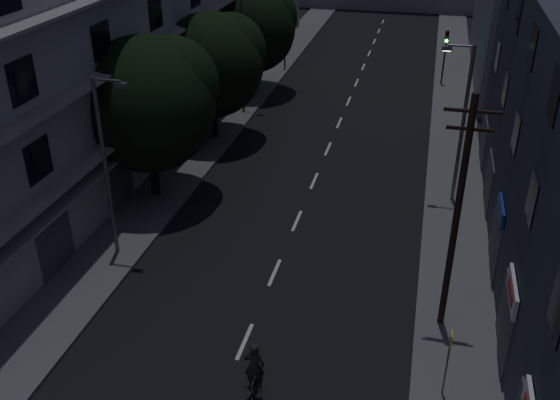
% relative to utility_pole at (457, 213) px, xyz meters
% --- Properties ---
extents(ground, '(160.00, 160.00, 0.00)m').
position_rel_utility_pole_xyz_m(ground, '(-6.93, 15.86, -4.87)').
color(ground, black).
rests_on(ground, ground).
extents(sidewalk_left, '(3.00, 90.00, 0.15)m').
position_rel_utility_pole_xyz_m(sidewalk_left, '(-14.43, 15.86, -4.79)').
color(sidewalk_left, '#565659').
rests_on(sidewalk_left, ground).
extents(sidewalk_right, '(3.00, 90.00, 0.15)m').
position_rel_utility_pole_xyz_m(sidewalk_right, '(0.57, 15.86, -4.79)').
color(sidewalk_right, '#565659').
rests_on(sidewalk_right, ground).
extents(lane_markings, '(0.15, 60.50, 0.01)m').
position_rel_utility_pole_xyz_m(lane_markings, '(-6.93, 22.11, -4.86)').
color(lane_markings, beige).
rests_on(lane_markings, ground).
extents(building_left, '(7.00, 36.00, 14.00)m').
position_rel_utility_pole_xyz_m(building_left, '(-18.91, 8.86, 2.13)').
color(building_left, '#9D9D99').
rests_on(building_left, ground).
extents(tree_near, '(6.71, 6.71, 8.28)m').
position_rel_utility_pole_xyz_m(tree_near, '(-14.57, 7.20, 0.46)').
color(tree_near, black).
rests_on(tree_near, sidewalk_left).
extents(tree_mid, '(6.30, 6.30, 7.75)m').
position_rel_utility_pole_xyz_m(tree_mid, '(-14.12, 15.34, 0.12)').
color(tree_mid, black).
rests_on(tree_mid, sidewalk_left).
extents(tree_far, '(6.25, 6.25, 7.73)m').
position_rel_utility_pole_xyz_m(tree_far, '(-14.21, 24.77, 0.13)').
color(tree_far, black).
rests_on(tree_far, sidewalk_left).
extents(traffic_signal_far_right, '(0.28, 0.37, 4.10)m').
position_rel_utility_pole_xyz_m(traffic_signal_far_right, '(-0.37, 29.76, -1.77)').
color(traffic_signal_far_right, black).
rests_on(traffic_signal_far_right, sidewalk_right).
extents(traffic_signal_far_left, '(0.28, 0.37, 4.10)m').
position_rel_utility_pole_xyz_m(traffic_signal_far_left, '(-13.38, 31.20, -1.77)').
color(traffic_signal_far_left, black).
rests_on(traffic_signal_far_left, sidewalk_left).
extents(street_lamp_left_near, '(1.51, 0.25, 8.00)m').
position_rel_utility_pole_xyz_m(street_lamp_left_near, '(-14.00, 1.66, -0.27)').
color(street_lamp_left_near, slate).
rests_on(street_lamp_left_near, sidewalk_left).
extents(street_lamp_right, '(1.51, 0.25, 8.00)m').
position_rel_utility_pole_xyz_m(street_lamp_right, '(0.32, 10.17, -0.27)').
color(street_lamp_right, slate).
rests_on(street_lamp_right, sidewalk_right).
extents(street_lamp_left_far, '(1.51, 0.25, 8.00)m').
position_rel_utility_pole_xyz_m(street_lamp_left_far, '(-13.83, 21.03, -0.27)').
color(street_lamp_left_far, '#5A5D62').
rests_on(street_lamp_left_far, sidewalk_left).
extents(utility_pole, '(1.80, 0.24, 9.00)m').
position_rel_utility_pole_xyz_m(utility_pole, '(0.00, 0.00, 0.00)').
color(utility_pole, black).
rests_on(utility_pole, sidewalk_right).
extents(bus_stop_sign, '(0.06, 0.35, 2.52)m').
position_rel_utility_pole_xyz_m(bus_stop_sign, '(0.11, -3.71, -2.98)').
color(bus_stop_sign, '#595B60').
rests_on(bus_stop_sign, sidewalk_right).
extents(cyclist, '(0.89, 1.87, 2.27)m').
position_rel_utility_pole_xyz_m(cyclist, '(-5.83, -5.16, -4.10)').
color(cyclist, black).
rests_on(cyclist, ground).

